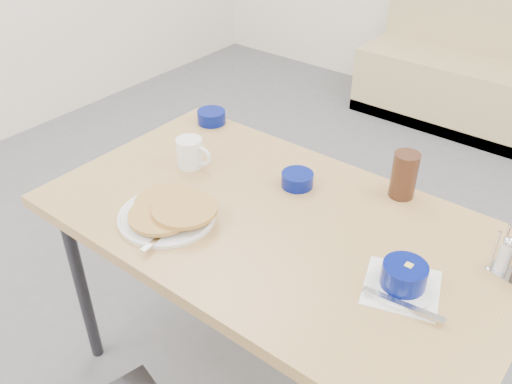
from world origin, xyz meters
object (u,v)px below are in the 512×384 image
Objects in this scene: pancake_plate at (169,212)px; butter_bowl at (297,180)px; creamer_bowl at (211,117)px; amber_tumbler at (404,175)px; dining_table at (277,236)px; booth_bench at (511,81)px; grits_setting at (403,279)px; coffee_mug at (191,153)px.

pancake_plate reaches higher than butter_bowl.
creamer_bowl is 0.80m from amber_tumbler.
pancake_plate is (-0.25, -0.19, 0.08)m from dining_table.
booth_bench is 18.57× the size of butter_bowl.
pancake_plate is 0.72m from amber_tumbler.
butter_bowl is (0.51, -0.16, -0.00)m from creamer_bowl.
grits_setting is at bearing -25.07° from butter_bowl.
booth_bench reaches higher than butter_bowl.
amber_tumbler reaches higher than dining_table.
booth_bench is 2.77m from pancake_plate.
dining_table is 9.41× the size of amber_tumbler.
booth_bench is at bearing 99.14° from grits_setting.
creamer_bowl is at bearing 163.00° from butter_bowl.
grits_setting is at bearing -6.80° from coffee_mug.
amber_tumbler is at bearing 56.06° from dining_table.
creamer_bowl is at bearing -104.49° from booth_bench.
coffee_mug is 0.52× the size of grits_setting.
dining_table is at bearing 175.03° from grits_setting.
grits_setting is (0.67, 0.15, 0.01)m from pancake_plate.
amber_tumbler is (0.23, 0.34, 0.14)m from dining_table.
amber_tumbler reaches higher than butter_bowl.
amber_tumbler reaches higher than coffee_mug.
butter_bowl is (0.20, 0.37, 0.00)m from pancake_plate.
dining_table is 4.61× the size of pancake_plate.
butter_bowl is at bearing 19.23° from coffee_mug.
booth_bench is 2.31m from creamer_bowl.
booth_bench reaches higher than dining_table.
pancake_plate is 2.79× the size of creamer_bowl.
dining_table is at bearing -90.00° from booth_bench.
coffee_mug is at bearing 173.20° from grits_setting.
booth_bench is at bearing 88.62° from butter_bowl.
booth_bench is 2.56m from dining_table.
booth_bench is 7.58× the size of grits_setting.
pancake_plate is 0.69m from grits_setting.
booth_bench is 2.64m from grits_setting.
pancake_plate is at bearing -95.32° from booth_bench.
amber_tumbler is (-0.18, 0.38, 0.04)m from grits_setting.
creamer_bowl is at bearing 149.06° from dining_table.
booth_bench reaches higher than amber_tumbler.
pancake_plate is 2.35× the size of coffee_mug.
creamer_bowl is at bearing 180.00° from amber_tumbler.
coffee_mug is 1.26× the size of butter_bowl.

